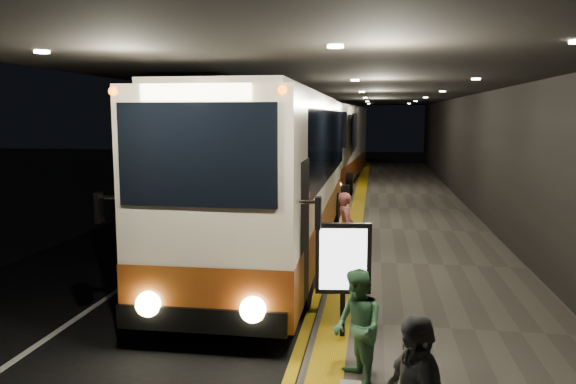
% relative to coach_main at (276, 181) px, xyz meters
% --- Properties ---
extents(ground, '(90.00, 90.00, 0.00)m').
position_rel_coach_main_xyz_m(ground, '(-0.93, -1.88, -1.96)').
color(ground, black).
extents(lane_line_white, '(0.12, 50.00, 0.01)m').
position_rel_coach_main_xyz_m(lane_line_white, '(-2.73, 3.12, -1.95)').
color(lane_line_white, silver).
rests_on(lane_line_white, ground).
extents(kerb_stripe_yellow, '(0.18, 50.00, 0.01)m').
position_rel_coach_main_xyz_m(kerb_stripe_yellow, '(1.42, 3.12, -1.95)').
color(kerb_stripe_yellow, gold).
rests_on(kerb_stripe_yellow, ground).
extents(sidewalk, '(4.50, 50.00, 0.15)m').
position_rel_coach_main_xyz_m(sidewalk, '(3.82, 3.12, -1.88)').
color(sidewalk, '#514C44').
rests_on(sidewalk, ground).
extents(tactile_strip, '(0.50, 50.00, 0.01)m').
position_rel_coach_main_xyz_m(tactile_strip, '(1.92, 3.12, -1.80)').
color(tactile_strip, gold).
rests_on(tactile_strip, sidewalk).
extents(terminal_wall, '(0.10, 50.00, 6.00)m').
position_rel_coach_main_xyz_m(terminal_wall, '(6.07, 3.12, 1.04)').
color(terminal_wall, black).
rests_on(terminal_wall, ground).
extents(support_columns, '(0.80, 24.80, 4.40)m').
position_rel_coach_main_xyz_m(support_columns, '(-2.43, 2.12, 0.24)').
color(support_columns, black).
rests_on(support_columns, ground).
extents(canopy, '(9.00, 50.00, 0.40)m').
position_rel_coach_main_xyz_m(canopy, '(1.57, 3.12, 2.64)').
color(canopy, black).
rests_on(canopy, support_columns).
extents(coach_main, '(2.82, 13.15, 4.08)m').
position_rel_coach_main_xyz_m(coach_main, '(0.00, 0.00, 0.00)').
color(coach_main, '#EEE0C7').
rests_on(coach_main, ground).
extents(coach_second, '(3.51, 13.05, 4.06)m').
position_rel_coach_main_xyz_m(coach_second, '(0.20, 15.34, -0.01)').
color(coach_second, '#EEE0C7').
rests_on(coach_second, ground).
extents(coach_third, '(3.06, 11.31, 3.51)m').
position_rel_coach_main_xyz_m(coach_third, '(0.14, 29.84, -0.28)').
color(coach_third, '#EEE0C7').
rests_on(coach_third, ground).
extents(passenger_boarding, '(0.49, 0.67, 1.67)m').
position_rel_coach_main_xyz_m(passenger_boarding, '(1.87, -0.99, -0.97)').
color(passenger_boarding, '#A34C4C').
rests_on(passenger_boarding, sidewalk).
extents(passenger_waiting_green, '(0.71, 0.86, 1.52)m').
position_rel_coach_main_xyz_m(passenger_waiting_green, '(2.35, -7.20, -1.05)').
color(passenger_waiting_green, '#478055').
rests_on(passenger_waiting_green, sidewalk).
extents(bag_polka, '(0.27, 0.15, 0.31)m').
position_rel_coach_main_xyz_m(bag_polka, '(3.10, -7.00, -1.65)').
color(bag_polka, black).
rests_on(bag_polka, sidewalk).
extents(info_sign, '(0.87, 0.22, 1.83)m').
position_rel_coach_main_xyz_m(info_sign, '(2.07, -5.66, -0.58)').
color(info_sign, black).
rests_on(info_sign, sidewalk).
extents(stanchion_post, '(0.05, 0.05, 1.15)m').
position_rel_coach_main_xyz_m(stanchion_post, '(1.82, -3.42, -1.24)').
color(stanchion_post, black).
rests_on(stanchion_post, sidewalk).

